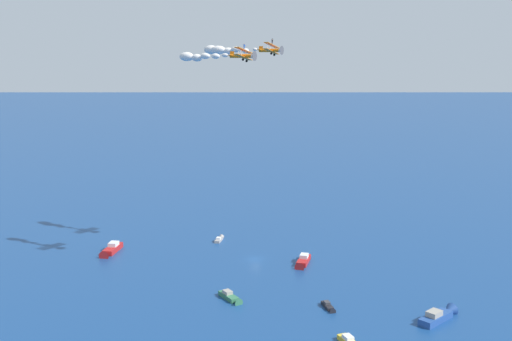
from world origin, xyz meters
The scene contains 13 objects.
ground_plane centered at (0.00, 0.00, 0.00)m, with size 2000.00×2000.00×0.00m, color navy.
motorboat_near_centre centered at (38.41, -10.74, 0.84)m, with size 5.67×11.13×3.13m.
motorboat_far_port centered at (-11.62, 5.76, 0.75)m, with size 6.06×9.82×2.79m.
motorboat_far_stbd centered at (-11.06, 34.17, 0.43)m, with size 1.98×5.56×1.58m.
motorboat_inshore centered at (-32.07, 42.40, 0.85)m, with size 10.48×8.45×3.14m.
motorboat_trailing centered at (9.00, 26.59, 0.59)m, with size 4.91×7.67×2.19m.
motorboat_ahead centered at (8.02, -18.26, 0.45)m, with size 3.25×5.87×1.65m.
biplane_lead centered at (-5.26, -6.83, 54.60)m, with size 6.90×6.77×3.68m.
wingwalker_lead centered at (-5.51, -7.16, 56.75)m, with size 0.60×0.79×1.79m.
smoke_trail_lead centered at (7.28, -15.83, 54.67)m, with size 14.55×11.81×2.97m.
biplane_wingman centered at (3.85, 7.77, 53.04)m, with size 6.90×6.77×3.68m.
wingwalker_wingman centered at (3.60, 7.44, 55.15)m, with size 0.94×1.26×1.53m.
smoke_trail_wingman centered at (14.71, 0.05, 52.78)m, with size 12.48×9.94×2.70m.
Camera 1 is at (20.76, 151.22, 51.83)m, focal length 42.28 mm.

